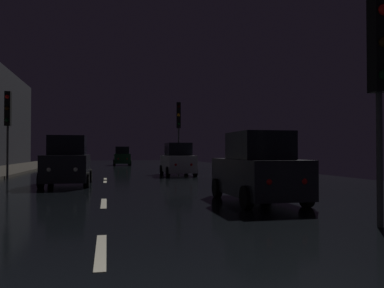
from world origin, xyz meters
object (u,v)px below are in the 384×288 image
(traffic_light_far_left, at_px, (8,115))
(car_parked_right_near, at_px, (258,170))
(traffic_light_near_right, at_px, (379,61))
(car_parked_right_far, at_px, (178,161))
(car_approaching_headlights, at_px, (68,163))
(car_distant_taillights, at_px, (122,157))
(traffic_light_far_right, at_px, (179,121))

(traffic_light_far_left, relative_size, car_parked_right_near, 1.17)
(traffic_light_near_right, distance_m, car_parked_right_far, 17.95)
(traffic_light_far_left, distance_m, car_approaching_headlights, 6.60)
(car_parked_right_near, xyz_separation_m, car_distant_taillights, (-2.74, 33.30, -0.01))
(car_distant_taillights, distance_m, car_parked_right_far, 19.94)
(traffic_light_far_left, relative_size, traffic_light_near_right, 1.05)
(car_approaching_headlights, height_order, car_parked_right_far, car_approaching_headlights)
(traffic_light_far_left, xyz_separation_m, car_approaching_headlights, (3.62, -4.93, -2.48))
(traffic_light_near_right, xyz_separation_m, car_approaching_headlights, (-6.98, 11.58, -2.29))
(car_parked_right_near, bearing_deg, car_distant_taillights, 4.71)
(car_parked_right_near, height_order, car_distant_taillights, car_parked_right_near)
(car_approaching_headlights, xyz_separation_m, car_parked_right_far, (6.08, 6.19, -0.07))
(traffic_light_far_right, relative_size, car_parked_right_far, 1.27)
(car_distant_taillights, bearing_deg, traffic_light_far_left, 161.67)
(traffic_light_far_right, xyz_separation_m, traffic_light_far_left, (-10.50, -5.40, -0.27))
(traffic_light_near_right, relative_size, car_parked_right_near, 1.11)
(car_distant_taillights, bearing_deg, car_parked_right_far, -172.10)
(traffic_light_far_left, height_order, car_approaching_headlights, traffic_light_far_left)
(car_approaching_headlights, bearing_deg, car_parked_right_near, 39.59)
(car_approaching_headlights, bearing_deg, traffic_light_far_left, -143.75)
(traffic_light_far_right, height_order, car_parked_right_far, traffic_light_far_right)
(car_approaching_headlights, relative_size, car_parked_right_far, 1.08)
(car_distant_taillights, height_order, car_parked_right_far, car_distant_taillights)
(traffic_light_far_right, distance_m, car_parked_right_far, 5.07)
(traffic_light_far_left, bearing_deg, traffic_light_near_right, 33.58)
(traffic_light_near_right, distance_m, car_parked_right_near, 4.91)
(traffic_light_far_right, height_order, traffic_light_near_right, traffic_light_far_right)
(traffic_light_far_left, xyz_separation_m, traffic_light_near_right, (10.60, -16.51, -0.20))
(traffic_light_near_right, bearing_deg, car_parked_right_near, -162.88)
(car_approaching_headlights, distance_m, car_distant_taillights, 26.16)
(car_distant_taillights, bearing_deg, car_approaching_headlights, 172.66)
(car_parked_right_far, bearing_deg, car_parked_right_near, -180.00)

